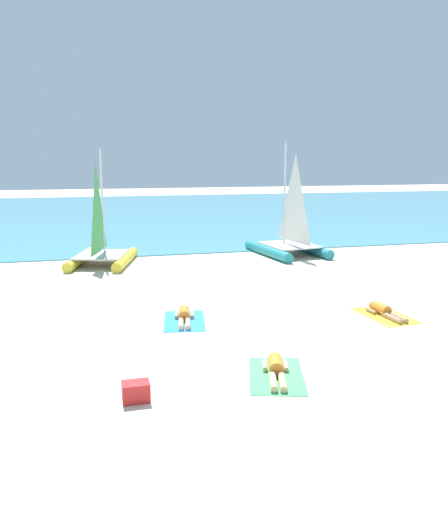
{
  "coord_description": "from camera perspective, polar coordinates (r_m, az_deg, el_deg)",
  "views": [
    {
      "loc": [
        -4.27,
        -10.67,
        4.36
      ],
      "look_at": [
        0.0,
        5.7,
        1.2
      ],
      "focal_mm": 36.24,
      "sensor_mm": 36.0,
      "label": 1
    }
  ],
  "objects": [
    {
      "name": "towel_left",
      "position": [
        14.32,
        -4.39,
        -7.15
      ],
      "size": [
        1.42,
        2.06,
        0.01
      ],
      "primitive_type": "cube",
      "rotation": [
        0.0,
        0.0,
        -0.18
      ],
      "color": "#338CD8",
      "rests_on": "ground"
    },
    {
      "name": "sunbather_right",
      "position": [
        15.45,
        17.2,
        -5.79
      ],
      "size": [
        0.57,
        1.57,
        0.3
      ],
      "rotation": [
        0.0,
        0.0,
        0.07
      ],
      "color": "orange",
      "rests_on": "towel_right"
    },
    {
      "name": "cooler_box",
      "position": [
        9.9,
        -9.7,
        -14.55
      ],
      "size": [
        0.5,
        0.36,
        0.36
      ],
      "primitive_type": "cube",
      "color": "red",
      "rests_on": "ground"
    },
    {
      "name": "sunbather_left",
      "position": [
        14.35,
        -4.4,
        -6.59
      ],
      "size": [
        0.67,
        1.56,
        0.3
      ],
      "rotation": [
        0.0,
        0.0,
        -0.18
      ],
      "color": "orange",
      "rests_on": "towel_left"
    },
    {
      "name": "sailboat_yellow",
      "position": [
        22.26,
        -13.37,
        0.87
      ],
      "size": [
        3.21,
        4.16,
        4.8
      ],
      "rotation": [
        0.0,
        0.0,
        -0.26
      ],
      "color": "yellow",
      "rests_on": "ground"
    },
    {
      "name": "ocean_water",
      "position": [
        43.76,
        -8.97,
        4.77
      ],
      "size": [
        120.0,
        40.0,
        0.05
      ],
      "primitive_type": "cube",
      "color": "#4C9EB7",
      "rests_on": "ground"
    },
    {
      "name": "towel_middle",
      "position": [
        10.92,
        5.79,
        -12.97
      ],
      "size": [
        1.6,
        2.14,
        0.01
      ],
      "primitive_type": "cube",
      "rotation": [
        0.0,
        0.0,
        -0.29
      ],
      "color": "#4CB266",
      "rests_on": "ground"
    },
    {
      "name": "sailboat_teal",
      "position": [
        24.1,
        7.18,
        1.93
      ],
      "size": [
        3.06,
        4.28,
        5.17
      ],
      "rotation": [
        0.0,
        0.0,
        0.14
      ],
      "color": "teal",
      "rests_on": "ground"
    },
    {
      "name": "ground_plane",
      "position": [
        21.55,
        -2.89,
        -1.1
      ],
      "size": [
        120.0,
        120.0,
        0.0
      ],
      "primitive_type": "plane",
      "color": "beige"
    },
    {
      "name": "sunbather_middle",
      "position": [
        10.94,
        5.78,
        -12.23
      ],
      "size": [
        0.82,
        1.54,
        0.3
      ],
      "rotation": [
        0.0,
        0.0,
        -0.29
      ],
      "color": "orange",
      "rests_on": "towel_middle"
    },
    {
      "name": "towel_right",
      "position": [
        15.44,
        17.32,
        -6.3
      ],
      "size": [
        1.23,
        1.97,
        0.01
      ],
      "primitive_type": "cube",
      "rotation": [
        0.0,
        0.0,
        0.07
      ],
      "color": "yellow",
      "rests_on": "ground"
    }
  ]
}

